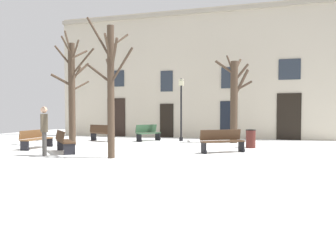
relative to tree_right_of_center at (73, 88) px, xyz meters
name	(u,v)px	position (x,y,z in m)	size (l,w,h in m)	color
ground_plane	(157,153)	(4.89, -1.82, -2.80)	(30.26, 30.26, 0.00)	white
building_facade	(195,73)	(4.90, 6.43, 1.35)	(18.91, 0.60, 8.22)	#BCB29E
tree_right_of_center	(73,88)	(0.00, 0.00, 0.00)	(2.14, 1.95, 5.82)	#423326
tree_center	(72,93)	(-1.54, 2.35, -0.05)	(1.99, 1.98, 5.44)	#423326
tree_near_facade	(235,97)	(7.56, 3.42, -0.37)	(1.96, 1.69, 4.76)	#423326
tree_foreground	(110,85)	(3.72, -3.57, -0.24)	(2.23, 1.90, 5.02)	#423326
streetlamp	(181,102)	(4.56, 3.84, -0.60)	(0.30, 0.30, 3.58)	black
litter_bin	(251,139)	(8.44, 1.11, -2.37)	(0.46, 0.46, 0.84)	#4C1E19
bench_near_center_tree	(148,133)	(2.75, 3.27, -2.32)	(1.17, 1.56, 0.94)	#2D4C33
bench_back_to_back_left	(64,141)	(1.21, -2.62, -2.34)	(1.61, 1.69, 0.89)	#3D2819
bench_far_corner	(222,141)	(7.36, -0.98, -2.31)	(1.75, 1.41, 0.92)	#3D2819
bench_near_lamp	(36,139)	(-0.82, -1.69, -2.36)	(0.51, 1.85, 0.84)	brown
bench_back_to_back_right	(101,133)	(0.25, 2.42, -2.32)	(1.58, 0.96, 0.94)	#3D2819
person_by_shop_door	(44,128)	(1.08, -3.67, -1.77)	(0.42, 0.43, 1.83)	#403D3A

